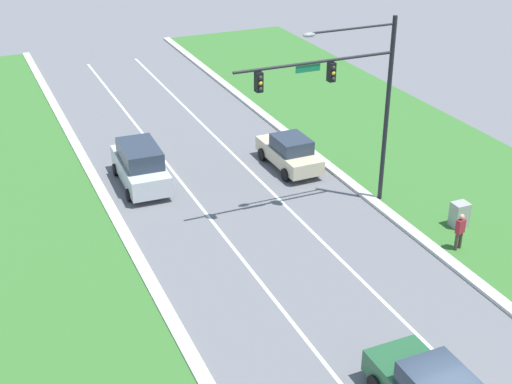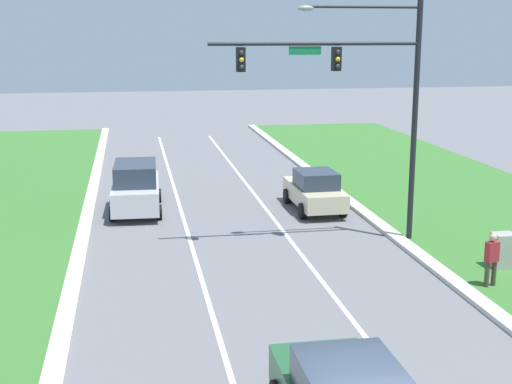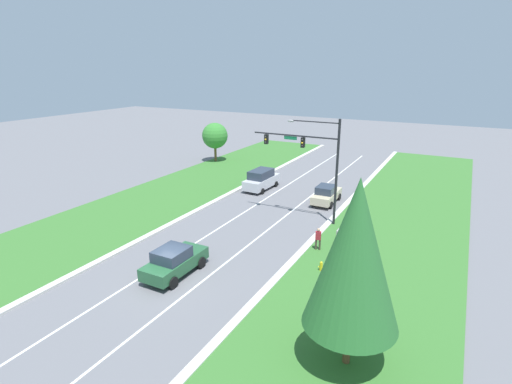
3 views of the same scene
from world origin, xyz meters
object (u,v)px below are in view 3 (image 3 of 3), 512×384
object	(u,v)px
forest_sedan	(174,261)
silver_suv	(261,179)
champagne_sedan	(326,194)
conifer_near_right_tree	(355,255)
utility_cabinet	(342,238)
traffic_signal_mast	(313,154)
fire_hydrant	(321,267)
pedestrian	(318,238)
oak_near_left_tree	(215,136)

from	to	relation	value
forest_sedan	silver_suv	bearing A→B (deg)	100.80
champagne_sedan	conifer_near_right_tree	xyz separation A→B (m)	(7.56, -20.04, 4.37)
silver_suv	utility_cabinet	size ratio (longest dim) A/B	4.12
traffic_signal_mast	fire_hydrant	distance (m)	10.18
pedestrian	oak_near_left_tree	xyz separation A→B (m)	(-21.35, 19.46, 2.56)
fire_hydrant	traffic_signal_mast	bearing A→B (deg)	114.84
fire_hydrant	oak_near_left_tree	xyz separation A→B (m)	(-22.54, 22.22, 3.16)
champagne_sedan	pedestrian	distance (m)	10.39
traffic_signal_mast	champagne_sedan	distance (m)	6.86
traffic_signal_mast	pedestrian	world-z (taller)	traffic_signal_mast
silver_suv	fire_hydrant	world-z (taller)	silver_suv
utility_cabinet	fire_hydrant	world-z (taller)	utility_cabinet
forest_sedan	pedestrian	world-z (taller)	forest_sedan
champagne_sedan	fire_hydrant	world-z (taller)	champagne_sedan
silver_suv	pedestrian	size ratio (longest dim) A/B	2.89
pedestrian	conifer_near_right_tree	xyz separation A→B (m)	(4.83, -10.01, 4.28)
oak_near_left_tree	pedestrian	bearing A→B (deg)	-42.35
forest_sedan	oak_near_left_tree	distance (m)	30.66
traffic_signal_mast	conifer_near_right_tree	bearing A→B (deg)	-64.28
champagne_sedan	conifer_near_right_tree	size ratio (longest dim) A/B	0.52
fire_hydrant	silver_suv	bearing A→B (deg)	129.22
conifer_near_right_tree	oak_near_left_tree	world-z (taller)	conifer_near_right_tree
utility_cabinet	forest_sedan	bearing A→B (deg)	-131.76
utility_cabinet	conifer_near_right_tree	world-z (taller)	conifer_near_right_tree
forest_sedan	utility_cabinet	xyz separation A→B (m)	(7.93, 8.88, -0.32)
fire_hydrant	conifer_near_right_tree	size ratio (longest dim) A/B	0.08
silver_suv	utility_cabinet	distance (m)	14.92
traffic_signal_mast	silver_suv	bearing A→B (deg)	141.96
silver_suv	oak_near_left_tree	distance (m)	14.15
conifer_near_right_tree	traffic_signal_mast	bearing A→B (deg)	115.72
silver_suv	oak_near_left_tree	xyz separation A→B (m)	(-11.19, 8.31, 2.45)
champagne_sedan	pedestrian	size ratio (longest dim) A/B	2.60
pedestrian	silver_suv	bearing A→B (deg)	-61.53
conifer_near_right_tree	oak_near_left_tree	size ratio (longest dim) A/B	1.62
traffic_signal_mast	fire_hydrant	world-z (taller)	traffic_signal_mast
silver_suv	fire_hydrant	bearing A→B (deg)	-48.76
champagne_sedan	utility_cabinet	world-z (taller)	champagne_sedan
champagne_sedan	oak_near_left_tree	bearing A→B (deg)	152.36
traffic_signal_mast	silver_suv	xyz separation A→B (m)	(-7.70, 6.03, -4.60)
silver_suv	oak_near_left_tree	world-z (taller)	oak_near_left_tree
traffic_signal_mast	forest_sedan	bearing A→B (deg)	-108.75
silver_suv	champagne_sedan	xyz separation A→B (m)	(7.43, -1.12, -0.19)
fire_hydrant	champagne_sedan	bearing A→B (deg)	107.05
forest_sedan	conifer_near_right_tree	world-z (taller)	conifer_near_right_tree
silver_suv	fire_hydrant	size ratio (longest dim) A/B	6.99
pedestrian	conifer_near_right_tree	world-z (taller)	conifer_near_right_tree
forest_sedan	traffic_signal_mast	bearing A→B (deg)	71.41
forest_sedan	utility_cabinet	world-z (taller)	forest_sedan
champagne_sedan	conifer_near_right_tree	world-z (taller)	conifer_near_right_tree
traffic_signal_mast	conifer_near_right_tree	xyz separation A→B (m)	(7.29, -15.13, -0.42)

